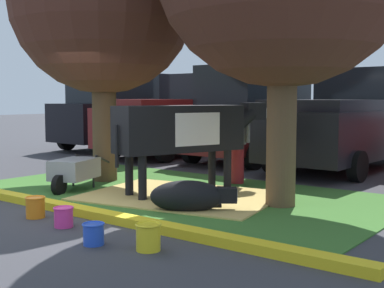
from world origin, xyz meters
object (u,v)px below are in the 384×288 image
(person_handler, at_px, (238,142))
(bucket_orange, at_px, (35,207))
(suv_black, at_px, (120,111))
(calf_lying, at_px, (189,196))
(bucket_yellow, at_px, (148,236))
(shade_tree_left, at_px, (103,3))
(pickup_truck_maroon, at_px, (183,117))
(suv_dark_grey, at_px, (255,114))
(bucket_blue, at_px, (94,233))
(wheelbarrow, at_px, (74,170))
(pickup_truck_black, at_px, (349,122))
(bucket_pink, at_px, (64,216))
(cow_holstein, at_px, (185,129))

(person_handler, bearing_deg, bucket_orange, -99.49)
(suv_black, bearing_deg, calf_lying, -38.52)
(bucket_yellow, bearing_deg, suv_black, 137.16)
(shade_tree_left, distance_m, pickup_truck_maroon, 5.85)
(bucket_yellow, xyz_separation_m, pickup_truck_maroon, (-5.91, 7.94, 0.95))
(pickup_truck_maroon, xyz_separation_m, suv_dark_grey, (2.56, -0.09, 0.16))
(bucket_yellow, relative_size, suv_dark_grey, 0.07)
(bucket_blue, distance_m, suv_black, 11.56)
(bucket_yellow, bearing_deg, pickup_truck_maroon, 126.66)
(shade_tree_left, xyz_separation_m, suv_dark_grey, (0.62, 4.85, -2.32))
(wheelbarrow, xyz_separation_m, bucket_blue, (2.96, -2.14, -0.25))
(bucket_blue, distance_m, suv_dark_grey, 8.60)
(bucket_yellow, distance_m, pickup_truck_maroon, 9.95)
(wheelbarrow, xyz_separation_m, pickup_truck_black, (2.82, 6.06, 0.73))
(shade_tree_left, distance_m, pickup_truck_black, 6.39)
(calf_lying, bearing_deg, pickup_truck_black, 89.63)
(bucket_orange, bearing_deg, shade_tree_left, 119.94)
(bucket_blue, bearing_deg, pickup_truck_maroon, 122.77)
(wheelbarrow, bearing_deg, bucket_pink, -42.11)
(pickup_truck_maroon, bearing_deg, suv_dark_grey, -1.91)
(bucket_pink, bearing_deg, bucket_orange, 173.12)
(wheelbarrow, xyz_separation_m, suv_black, (-5.05, 6.12, 0.88))
(bucket_pink, bearing_deg, pickup_truck_black, 84.16)
(pickup_truck_black, bearing_deg, calf_lying, -90.37)
(suv_dark_grey, bearing_deg, cow_holstein, -72.59)
(pickup_truck_black, bearing_deg, bucket_orange, -101.25)
(calf_lying, xyz_separation_m, wheelbarrow, (-2.78, 0.11, 0.15))
(cow_holstein, height_order, pickup_truck_black, pickup_truck_black)
(person_handler, xyz_separation_m, bucket_pink, (0.04, -4.28, -0.69))
(person_handler, bearing_deg, bucket_blue, -77.84)
(suv_black, bearing_deg, pickup_truck_maroon, -1.89)
(suv_black, bearing_deg, bucket_blue, -45.87)
(pickup_truck_black, bearing_deg, wheelbarrow, -114.96)
(bucket_blue, height_order, pickup_truck_maroon, pickup_truck_maroon)
(shade_tree_left, distance_m, wheelbarrow, 3.40)
(wheelbarrow, distance_m, pickup_truck_maroon, 6.50)
(cow_holstein, relative_size, calf_lying, 2.47)
(bucket_orange, height_order, pickup_truck_maroon, pickup_truck_maroon)
(calf_lying, height_order, wheelbarrow, wheelbarrow)
(bucket_yellow, bearing_deg, suv_dark_grey, 113.10)
(calf_lying, xyz_separation_m, suv_dark_grey, (-2.52, 6.06, 1.03))
(bucket_orange, bearing_deg, bucket_yellow, -4.40)
(wheelbarrow, relative_size, pickup_truck_maroon, 0.29)
(shade_tree_left, height_order, suv_dark_grey, shade_tree_left)
(person_handler, distance_m, wheelbarrow, 3.18)
(wheelbarrow, distance_m, bucket_yellow, 4.10)
(suv_dark_grey, bearing_deg, pickup_truck_black, 2.51)
(suv_black, height_order, pickup_truck_black, suv_black)
(shade_tree_left, xyz_separation_m, bucket_yellow, (3.97, -3.01, -3.43))
(cow_holstein, height_order, calf_lying, cow_holstein)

